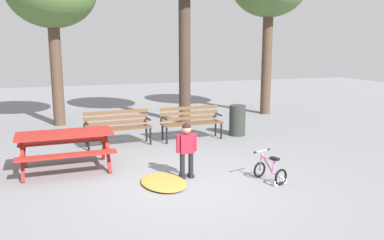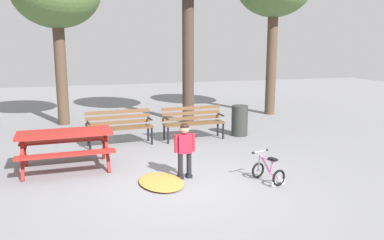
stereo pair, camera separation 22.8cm
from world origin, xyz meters
TOP-DOWN VIEW (x-y plane):
  - ground at (0.00, 0.00)m, footprint 36.00×36.00m
  - picnic_table at (-1.89, 1.61)m, footprint 1.84×1.40m
  - park_bench_far_left at (-0.63, 3.25)m, footprint 1.63×0.56m
  - park_bench_left at (1.27, 3.27)m, footprint 1.62×0.52m
  - child_standing at (0.22, 0.42)m, footprint 0.40×0.18m
  - kids_bicycle at (1.60, -0.25)m, footprint 0.50×0.62m
  - leaf_pile at (-0.27, 0.23)m, footprint 0.89×1.18m
  - trash_bin at (2.60, 3.30)m, footprint 0.44×0.44m

SIDE VIEW (x-z plane):
  - ground at x=0.00m, z-range 0.00..0.00m
  - leaf_pile at x=-0.27m, z-range 0.00..0.07m
  - kids_bicycle at x=1.60m, z-range -0.07..0.47m
  - trash_bin at x=2.60m, z-range 0.00..0.82m
  - park_bench_far_left at x=-0.63m, z-range 0.08..0.94m
  - park_bench_left at x=1.27m, z-range 0.08..0.94m
  - picnic_table at x=-1.89m, z-range 0.20..0.99m
  - child_standing at x=0.22m, z-range 0.09..1.14m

